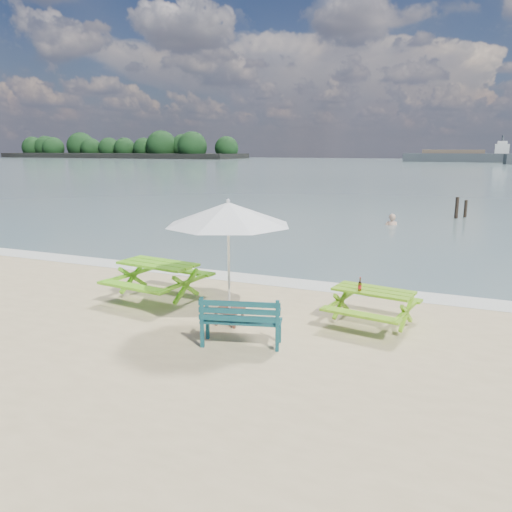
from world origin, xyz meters
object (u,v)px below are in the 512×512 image
at_px(patio_umbrella, 228,214).
at_px(picnic_table_left, 159,281).
at_px(picnic_table_right, 373,308).
at_px(side_table, 229,316).
at_px(park_bench, 241,330).
at_px(swimmer, 391,233).
at_px(beer_bottle, 360,286).

bearing_deg(patio_umbrella, picnic_table_left, 158.54).
height_order(picnic_table_right, side_table, picnic_table_right).
xyz_separation_m(picnic_table_left, side_table, (2.19, -0.86, -0.24)).
distance_m(park_bench, swimmer, 15.27).
xyz_separation_m(picnic_table_left, patio_umbrella, (2.19, -0.86, 1.75)).
relative_size(picnic_table_left, beer_bottle, 8.36).
xyz_separation_m(picnic_table_left, picnic_table_right, (4.77, 0.15, -0.07)).
xyz_separation_m(picnic_table_right, patio_umbrella, (-2.58, -1.01, 1.82)).
bearing_deg(park_bench, patio_umbrella, 126.74).
bearing_deg(patio_umbrella, swimmer, 85.66).
height_order(side_table, beer_bottle, beer_bottle).
relative_size(picnic_table_left, patio_umbrella, 0.91).
xyz_separation_m(picnic_table_left, swimmer, (3.28, 13.52, -0.76)).
relative_size(patio_umbrella, swimmer, 1.41).
bearing_deg(swimmer, side_table, -94.34).
bearing_deg(beer_bottle, side_table, -160.60).
bearing_deg(beer_bottle, picnic_table_left, 179.56).
bearing_deg(patio_umbrella, picnic_table_right, 21.46).
distance_m(park_bench, beer_bottle, 2.46).
distance_m(picnic_table_left, beer_bottle, 4.55).
distance_m(side_table, swimmer, 14.43).
distance_m(picnic_table_right, patio_umbrella, 3.31).
distance_m(picnic_table_right, beer_bottle, 0.54).
bearing_deg(park_bench, side_table, 126.74).
bearing_deg(swimmer, park_bench, -91.64).
bearing_deg(beer_bottle, picnic_table_right, 38.99).
relative_size(picnic_table_right, side_table, 3.89).
xyz_separation_m(park_bench, swimmer, (0.44, 15.25, -0.62)).
distance_m(patio_umbrella, beer_bottle, 2.84).
height_order(picnic_table_left, beer_bottle, beer_bottle).
bearing_deg(side_table, park_bench, -53.26).
xyz_separation_m(park_bench, patio_umbrella, (-0.65, 0.87, 1.89)).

